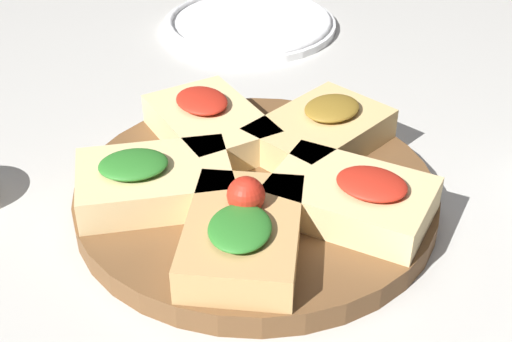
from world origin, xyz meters
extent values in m
plane|color=beige|center=(0.00, 0.00, 0.00)|extent=(3.00, 3.00, 0.00)
cylinder|color=brown|center=(0.00, 0.00, 0.01)|extent=(0.34, 0.34, 0.02)
cube|color=#E5C689|center=(-0.09, 0.03, 0.04)|extent=(0.16, 0.13, 0.03)
ellipsoid|color=red|center=(-0.11, 0.03, 0.06)|extent=(0.07, 0.07, 0.01)
cube|color=#E5C689|center=(-0.05, -0.08, 0.04)|extent=(0.15, 0.16, 0.03)
ellipsoid|color=#2D7A28|center=(-0.06, -0.09, 0.06)|extent=(0.08, 0.08, 0.01)
cube|color=tan|center=(0.06, -0.07, 0.04)|extent=(0.16, 0.16, 0.03)
ellipsoid|color=#2D7A28|center=(0.07, -0.09, 0.06)|extent=(0.08, 0.08, 0.01)
sphere|color=red|center=(0.04, -0.06, 0.06)|extent=(0.03, 0.03, 0.03)
cube|color=#E5C689|center=(0.09, 0.03, 0.04)|extent=(0.16, 0.13, 0.03)
ellipsoid|color=red|center=(0.11, 0.03, 0.06)|extent=(0.07, 0.07, 0.01)
cube|color=#DBB775|center=(0.00, 0.09, 0.04)|extent=(0.09, 0.14, 0.03)
ellipsoid|color=olive|center=(0.00, 0.11, 0.06)|extent=(0.05, 0.06, 0.01)
cylinder|color=white|center=(-0.30, 0.30, 0.01)|extent=(0.25, 0.25, 0.01)
torus|color=white|center=(-0.30, 0.30, 0.01)|extent=(0.24, 0.24, 0.01)
camera|label=1|loc=(0.37, -0.39, 0.41)|focal=50.00mm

